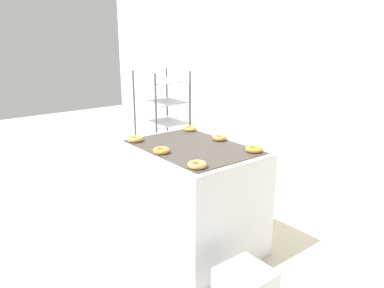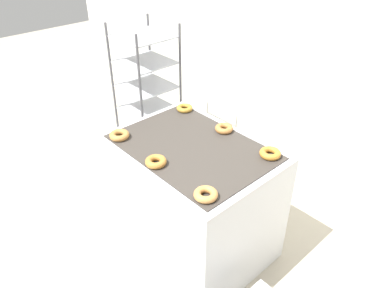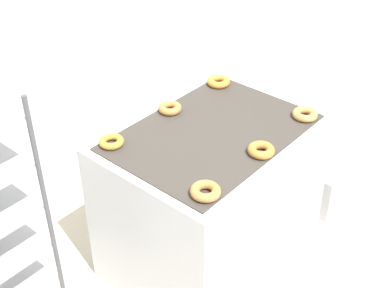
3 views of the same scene
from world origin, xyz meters
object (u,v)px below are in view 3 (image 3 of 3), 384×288
Objects in this scene: glaze_bin at (320,183)px; donut_near_right at (305,114)px; fryer_machine at (211,198)px; donut_far_center at (170,108)px; donut_near_center at (261,150)px; donut_far_left at (111,142)px; donut_near_left at (205,191)px; donut_far_right at (219,82)px.

donut_near_right is at bearing -173.89° from glaze_bin.
donut_far_center reaches higher than fryer_machine.
donut_far_left is at bearing 124.61° from donut_near_center.
donut_near_left reaches higher than donut_near_right.
donut_far_left is at bearing 178.99° from donut_far_right.
glaze_bin is (0.95, -0.26, -0.32)m from fryer_machine.
fryer_machine is 0.60m from donut_near_center.
glaze_bin is 1.12m from donut_far_right.
donut_near_left is 0.65m from donut_far_left.
donut_near_right and donut_far_right have the same top height.
fryer_machine is at bearing -90.87° from donut_far_center.
donut_near_left reaches higher than fryer_machine.
donut_far_left is 0.98× the size of donut_far_center.
glaze_bin is at bearing -15.32° from fryer_machine.
donut_far_left is (-0.45, 0.65, -0.00)m from donut_near_center.
donut_near_right is 0.98× the size of donut_far_right.
fryer_machine is at bearing 35.27° from donut_near_left.
donut_near_right is at bearing -34.09° from fryer_machine.
donut_near_center is 0.46m from donut_near_right.
donut_far_right is (-0.50, 0.57, 0.83)m from glaze_bin.
donut_near_left is at bearing 179.06° from donut_near_center.
donut_far_right is (0.90, -0.02, 0.00)m from donut_far_left.
donut_near_right is at bearing 1.53° from donut_near_center.
donut_far_right is at bearing 90.98° from donut_near_right.
donut_near_left and donut_far_right have the same top height.
donut_near_left reaches higher than donut_far_left.
donut_near_left is at bearing -125.19° from donut_far_center.
donut_near_right reaches higher than fryer_machine.
donut_near_left is 0.45m from donut_near_center.
donut_near_right and donut_far_center have the same top height.
donut_near_right reaches higher than donut_far_left.
donut_far_right reaches higher than fryer_machine.
donut_near_left is 1.02× the size of donut_near_right.
donut_far_right reaches higher than donut_far_left.
donut_near_right is 1.08× the size of donut_far_left.
glaze_bin is at bearing -22.83° from donut_far_left.
donut_far_right is (0.44, -0.01, 0.00)m from donut_far_center.
donut_far_left is 0.91× the size of donut_far_right.
donut_far_center is (0.00, 0.32, 0.51)m from fryer_machine.
donut_far_left is at bearing 179.46° from donut_far_center.
donut_near_right is 0.62m from donut_far_right.
donut_near_left is (-0.45, -0.32, 0.51)m from fryer_machine.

